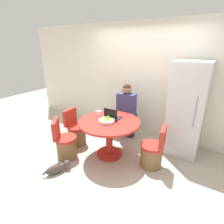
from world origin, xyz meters
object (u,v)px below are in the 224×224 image
object	(u,v)px
refrigerator	(186,110)
laptop	(113,116)
dining_table	(109,130)
fruit_bowl	(107,120)
cat	(58,168)
chair_near_left_corner	(66,145)
chair_right_side	(152,153)
person_seated	(127,110)
chair_left_side	(76,133)

from	to	relation	value
refrigerator	laptop	bearing A→B (deg)	-146.67
refrigerator	dining_table	xyz separation A→B (m)	(-1.19, -0.93, -0.36)
fruit_bowl	laptop	bearing A→B (deg)	91.71
fruit_bowl	cat	world-z (taller)	fruit_bowl
refrigerator	chair_near_left_corner	distance (m)	2.45
chair_near_left_corner	fruit_bowl	distance (m)	0.96
dining_table	chair_right_side	world-z (taller)	chair_right_side
dining_table	chair_right_side	distance (m)	0.90
chair_right_side	person_seated	xyz separation A→B (m)	(-0.89, 0.68, 0.45)
refrigerator	chair_left_side	world-z (taller)	refrigerator
refrigerator	dining_table	size ratio (longest dim) A/B	1.57
dining_table	chair_near_left_corner	world-z (taller)	chair_near_left_corner
chair_right_side	person_seated	size ratio (longest dim) A/B	0.61
dining_table	fruit_bowl	distance (m)	0.23
refrigerator	chair_near_left_corner	world-z (taller)	refrigerator
person_seated	laptop	bearing A→B (deg)	92.19
refrigerator	laptop	world-z (taller)	refrigerator
refrigerator	chair_left_side	size ratio (longest dim) A/B	2.30
chair_right_side	dining_table	bearing A→B (deg)	-90.00
chair_left_side	cat	bearing A→B (deg)	-158.97
chair_left_side	chair_near_left_corner	bearing A→B (deg)	-162.51
chair_right_side	chair_left_side	distance (m)	1.71
chair_right_side	laptop	distance (m)	1.01
chair_left_side	person_seated	xyz separation A→B (m)	(0.82, 0.84, 0.45)
chair_near_left_corner	person_seated	world-z (taller)	person_seated
dining_table	fruit_bowl	xyz separation A→B (m)	(-0.01, -0.07, 0.22)
dining_table	chair_near_left_corner	distance (m)	0.90
dining_table	chair_right_side	bearing A→B (deg)	8.20
refrigerator	laptop	distance (m)	1.44
chair_near_left_corner	dining_table	bearing A→B (deg)	-90.00
person_seated	fruit_bowl	xyz separation A→B (m)	(0.03, -0.88, 0.06)
chair_right_side	chair_left_side	bearing A→B (deg)	-93.03
chair_near_left_corner	chair_left_side	size ratio (longest dim) A/B	1.00
dining_table	chair_left_side	world-z (taller)	chair_left_side
refrigerator	chair_right_side	world-z (taller)	refrigerator
person_seated	fruit_bowl	distance (m)	0.88
dining_table	cat	size ratio (longest dim) A/B	2.53
laptop	fruit_bowl	xyz separation A→B (m)	(0.01, -0.21, -0.01)
dining_table	cat	distance (m)	1.14
refrigerator	cat	bearing A→B (deg)	-131.78
refrigerator	laptop	xyz separation A→B (m)	(-1.20, -0.79, -0.13)
refrigerator	chair_right_side	bearing A→B (deg)	-112.71
dining_table	chair_near_left_corner	xyz separation A→B (m)	(-0.68, -0.52, -0.29)
person_seated	laptop	size ratio (longest dim) A/B	4.53
chair_near_left_corner	chair_right_side	xyz separation A→B (m)	(1.53, 0.64, 0.00)
laptop	cat	world-z (taller)	laptop
dining_table	cat	bearing A→B (deg)	-117.03
cat	chair_right_side	bearing A→B (deg)	-26.55
refrigerator	person_seated	xyz separation A→B (m)	(-1.23, -0.12, -0.20)
person_seated	cat	bearing A→B (deg)	75.95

